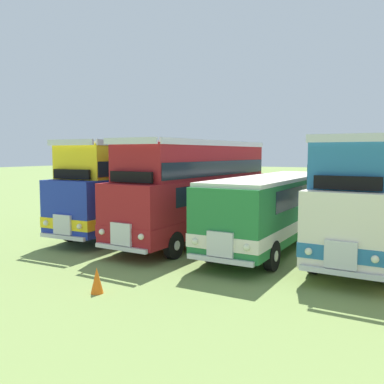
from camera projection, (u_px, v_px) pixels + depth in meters
name	position (u px, v px, depth m)	size (l,w,h in m)	color
ground_plane	(318.00, 250.00, 17.11)	(200.00, 200.00, 0.00)	#7A934C
bus_first_in_row	(135.00, 185.00, 21.24)	(2.87, 10.18, 4.52)	#1E339E
bus_second_in_row	(197.00, 188.00, 19.32)	(2.88, 10.66, 4.52)	maroon
bus_third_in_row	(275.00, 205.00, 17.76)	(2.68, 10.71, 2.99)	#237538
bus_fourth_in_row	(369.00, 195.00, 16.16)	(2.79, 10.35, 4.52)	silver
cone_near_end	(97.00, 280.00, 11.85)	(0.36, 0.36, 0.75)	orange
rope_fence_line	(359.00, 203.00, 27.46)	(24.35, 0.08, 1.05)	#8C704C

